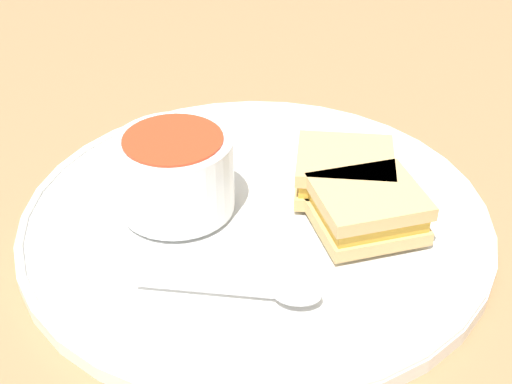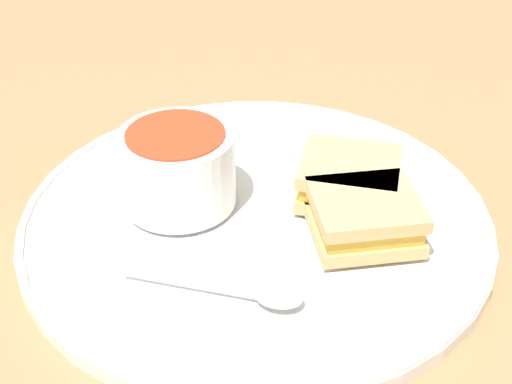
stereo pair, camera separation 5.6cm
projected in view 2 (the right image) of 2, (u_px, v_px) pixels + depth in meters
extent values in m
plane|color=#9E754C|center=(256.00, 226.00, 0.58)|extent=(2.40, 2.40, 0.00)
cylinder|color=white|center=(256.00, 220.00, 0.58)|extent=(0.38, 0.38, 0.01)
torus|color=white|center=(256.00, 212.00, 0.57)|extent=(0.37, 0.37, 0.01)
cylinder|color=white|center=(180.00, 197.00, 0.58)|extent=(0.05, 0.05, 0.01)
cylinder|color=white|center=(178.00, 169.00, 0.56)|extent=(0.09, 0.09, 0.06)
cylinder|color=red|center=(175.00, 136.00, 0.55)|extent=(0.08, 0.08, 0.01)
cube|color=silver|center=(191.00, 284.00, 0.50)|extent=(0.07, 0.08, 0.00)
ellipsoid|color=silver|center=(279.00, 296.00, 0.48)|extent=(0.04, 0.04, 0.01)
cube|color=tan|center=(363.00, 229.00, 0.54)|extent=(0.09, 0.10, 0.01)
cube|color=gold|center=(365.00, 217.00, 0.53)|extent=(0.09, 0.09, 0.01)
cube|color=tan|center=(366.00, 204.00, 0.53)|extent=(0.09, 0.10, 0.01)
cube|color=tan|center=(348.00, 190.00, 0.58)|extent=(0.11, 0.11, 0.01)
cube|color=gold|center=(349.00, 178.00, 0.58)|extent=(0.10, 0.10, 0.01)
cube|color=tan|center=(350.00, 166.00, 0.57)|extent=(0.11, 0.11, 0.01)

